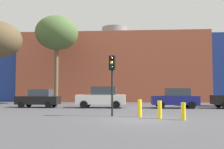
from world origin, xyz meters
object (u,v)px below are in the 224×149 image
Objects in this scene: bollard_yellow_1 at (140,108)px; bare_tree_0 at (57,34)px; parked_car_1 at (102,97)px; bollard_yellow_2 at (183,111)px; traffic_light_island at (112,71)px; parked_car_0 at (39,98)px; bollard_yellow_0 at (160,110)px; parked_car_2 at (175,98)px.

bare_tree_0 is at bearing 123.70° from bollard_yellow_1.
bollard_yellow_2 is (5.38, -9.15, -0.48)m from parked_car_1.
parked_car_0 is at bearing -121.52° from traffic_light_island.
parked_car_0 is 14.47m from bollard_yellow_2.
traffic_light_island is at bearing -60.98° from bare_tree_0.
parked_car_0 is at bearing 140.77° from bollard_yellow_2.
parked_car_0 is at bearing 139.13° from bollard_yellow_1.
parked_car_2 is at bearing 74.51° from bollard_yellow_0.
parked_car_1 reaches higher than bollard_yellow_0.
parked_car_0 is at bearing -88.87° from bare_tree_0.
bollard_yellow_2 is at bearing 120.44° from parked_car_1.
parked_car_1 is at bearing -180.00° from parked_car_0.
parked_car_0 is 9.39m from bare_tree_0.
bare_tree_0 is at bearing -25.04° from parked_car_2.
bollard_yellow_1 is (-1.09, 0.78, 0.02)m from bollard_yellow_0.
bare_tree_0 is 9.95× the size of bollard_yellow_1.
bare_tree_0 is 10.25× the size of bollard_yellow_0.
bollard_yellow_2 is at bearing 140.77° from parked_car_0.
bollard_yellow_1 is at bearing 65.99° from parked_car_2.
parked_car_2 is (12.38, 0.00, 0.05)m from parked_car_0.
traffic_light_island reaches higher than parked_car_2.
bollard_yellow_2 is at bearing 81.09° from traffic_light_island.
parked_car_2 reaches higher than bollard_yellow_1.
bare_tree_0 reaches higher than parked_car_1.
parked_car_2 reaches higher than parked_car_0.
bare_tree_0 is 20.30m from bollard_yellow_2.
parked_car_1 reaches higher than bollard_yellow_1.
bollard_yellow_1 is at bearing 95.04° from traffic_light_island.
parked_car_1 is 7.81m from traffic_light_island.
bollard_yellow_1 is (-3.45, -7.73, -0.36)m from parked_car_2.
bollard_yellow_0 reaches higher than bollard_yellow_2.
parked_car_0 is 3.85× the size of bollard_yellow_0.
bollard_yellow_1 reaches higher than bollard_yellow_2.
parked_car_2 is 1.09× the size of traffic_light_island.
bollard_yellow_0 is at bearing 116.23° from parked_car_1.
traffic_light_island reaches higher than bollard_yellow_0.
bare_tree_0 is (-0.11, 5.84, 7.35)m from parked_car_0.
parked_car_0 is 1.03× the size of traffic_light_island.
parked_car_1 is (5.83, 0.00, 0.12)m from parked_car_0.
parked_car_1 is at bearing 120.44° from bollard_yellow_2.
bare_tree_0 reaches higher than traffic_light_island.
bollard_yellow_1 is at bearing 111.91° from parked_car_1.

